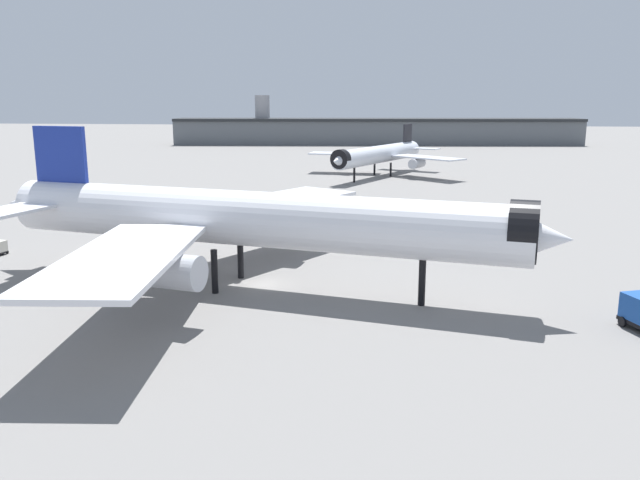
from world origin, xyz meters
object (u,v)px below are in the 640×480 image
Objects in this scene: airliner_near_gate at (247,220)px; traffic_cone_near_nose at (149,228)px; airliner_far_taxiway at (380,155)px; baggage_tug_wing at (381,220)px.

airliner_near_gate is 79.97× the size of traffic_cone_near_nose.
airliner_near_gate reaches higher than airliner_far_taxiway.
airliner_far_taxiway reaches higher than baggage_tug_wing.
baggage_tug_wing reaches higher than traffic_cone_near_nose.
traffic_cone_near_nose is (-32.41, -75.28, -5.33)m from airliner_far_taxiway.
baggage_tug_wing is (2.72, -66.98, -4.75)m from airliner_far_taxiway.
airliner_near_gate is 1.37× the size of airliner_far_taxiway.
airliner_far_taxiway is (10.11, 102.86, -1.61)m from airliner_near_gate.
traffic_cone_near_nose is (-35.12, -8.30, -0.58)m from baggage_tug_wing.
traffic_cone_near_nose is at bearing 140.71° from airliner_near_gate.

